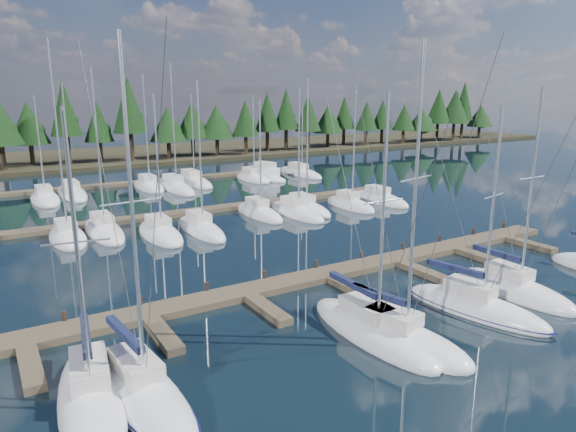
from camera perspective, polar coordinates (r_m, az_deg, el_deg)
ground at (r=44.41m, az=-4.91°, el=-2.15°), size 260.00×260.00×0.00m
far_shore at (r=100.81m, az=-20.45°, el=6.13°), size 220.00×30.00×0.60m
main_dock at (r=34.03m, az=4.72°, el=-6.80°), size 44.00×6.13×0.90m
back_docks at (r=62.06m, az=-13.04°, el=2.30°), size 50.00×21.80×0.40m
front_sailboat_0 at (r=22.98m, az=-20.95°, el=-18.24°), size 3.86×9.48×12.41m
front_sailboat_1 at (r=22.72m, az=-15.99°, el=-18.19°), size 3.55×9.41×14.91m
front_sailboat_2 at (r=26.99m, az=9.22°, el=-12.45°), size 2.60×9.14×12.86m
front_sailboat_3 at (r=26.39m, az=12.22°, el=-13.18°), size 4.52×8.25×15.07m
front_sailboat_4 at (r=31.11m, az=20.08°, el=-9.50°), size 4.28×9.07×12.25m
front_sailboat_5 at (r=34.60m, az=23.73°, el=-7.46°), size 2.60×8.22×13.21m
back_sailboat_rows at (r=58.03m, az=-11.40°, el=1.67°), size 46.74×33.84×16.83m
motor_yacht_right at (r=72.46m, az=-2.74°, el=4.45°), size 5.06×8.62×4.08m
tree_line at (r=90.61m, az=-19.40°, el=9.97°), size 186.29×11.90×13.84m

